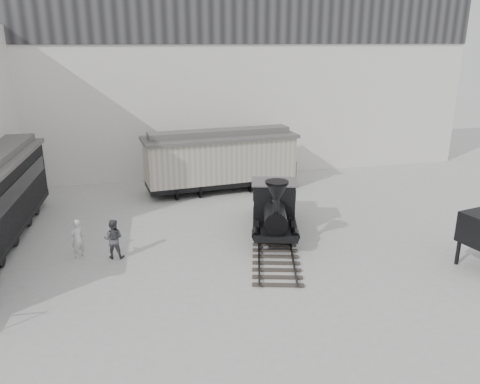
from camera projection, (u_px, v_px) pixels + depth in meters
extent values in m
plane|color=#9E9E9B|center=(282.00, 279.00, 16.89)|extent=(90.00, 90.00, 0.00)
cube|color=silver|center=(209.00, 86.00, 29.07)|extent=(34.00, 2.40, 11.00)
cube|color=#232326|center=(211.00, 17.00, 26.68)|extent=(34.00, 0.12, 3.00)
cube|color=#272321|center=(274.00, 239.00, 20.14)|extent=(3.98, 8.61, 0.15)
cube|color=#2D2D30|center=(259.00, 237.00, 20.15)|extent=(2.29, 8.14, 0.05)
cube|color=#2D2D30|center=(289.00, 238.00, 20.11)|extent=(2.29, 8.14, 0.05)
cylinder|color=black|center=(258.00, 230.00, 19.55)|extent=(0.37, 1.00, 1.01)
cylinder|color=black|center=(292.00, 231.00, 19.51)|extent=(0.37, 1.00, 1.01)
cylinder|color=black|center=(258.00, 220.00, 20.68)|extent=(0.37, 1.00, 1.01)
cylinder|color=black|center=(290.00, 220.00, 20.64)|extent=(0.37, 1.00, 1.01)
cube|color=black|center=(274.00, 223.00, 20.06)|extent=(2.63, 3.66, 0.26)
cylinder|color=black|center=(275.00, 215.00, 19.27)|extent=(1.44, 2.27, 0.92)
cylinder|color=black|center=(276.00, 206.00, 18.27)|extent=(0.29, 0.29, 0.55)
cone|color=black|center=(277.00, 191.00, 18.08)|extent=(1.08, 1.08, 0.64)
sphere|color=black|center=(275.00, 202.00, 19.48)|extent=(0.48, 0.48, 0.48)
cube|color=black|center=(274.00, 198.00, 20.59)|extent=(2.05, 1.66, 1.42)
cube|color=#565151|center=(274.00, 182.00, 20.35)|extent=(2.27, 1.89, 0.07)
cube|color=black|center=(272.00, 197.00, 22.31)|extent=(2.07, 2.20, 0.82)
cylinder|color=black|center=(184.00, 187.00, 26.17)|extent=(1.91, 0.91, 0.74)
cylinder|color=black|center=(255.00, 180.00, 27.48)|extent=(1.91, 0.91, 0.74)
cube|color=black|center=(221.00, 181.00, 26.77)|extent=(8.49, 3.10, 0.28)
cube|color=gray|center=(220.00, 159.00, 26.37)|extent=(8.50, 3.19, 2.31)
cube|color=#565151|center=(220.00, 137.00, 25.98)|extent=(8.80, 3.49, 0.18)
cube|color=#565151|center=(220.00, 133.00, 25.90)|extent=(8.01, 1.87, 0.33)
cylinder|color=black|center=(9.00, 214.00, 22.14)|extent=(2.13, 0.92, 0.79)
cube|color=black|center=(13.00, 194.00, 18.55)|extent=(0.68, 10.58, 0.71)
imported|color=silver|center=(77.00, 238.00, 18.38)|extent=(0.69, 0.66, 1.58)
imported|color=#3F3F44|center=(113.00, 239.00, 18.32)|extent=(0.89, 0.76, 1.60)
cube|color=black|center=(458.00, 252.00, 17.87)|extent=(0.13, 0.13, 0.99)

